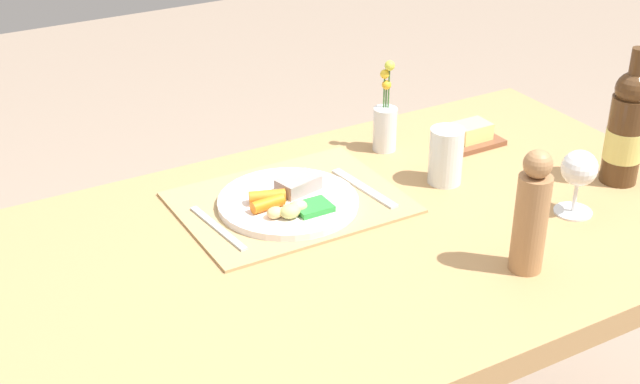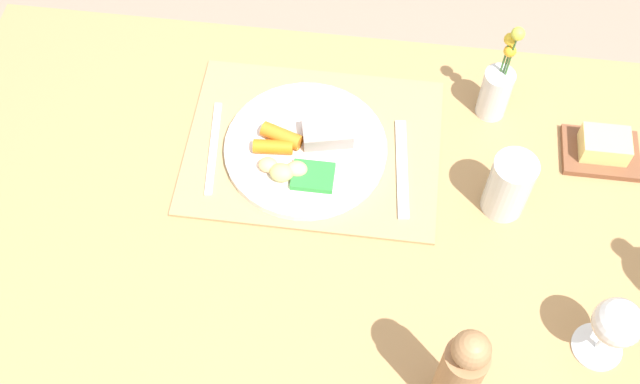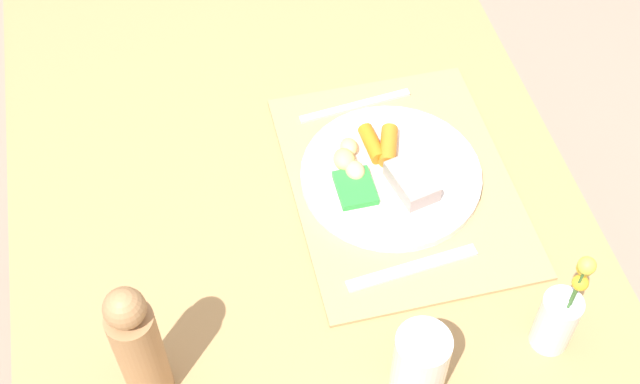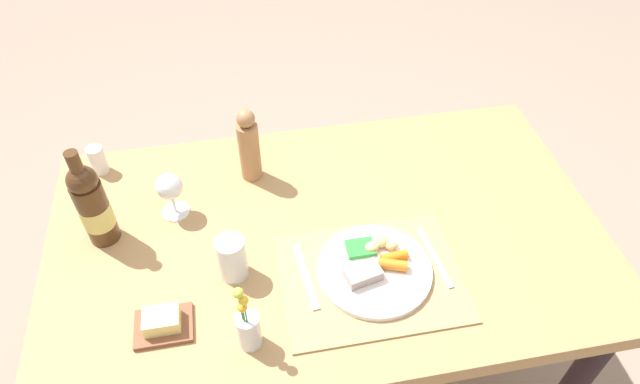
{
  "view_description": "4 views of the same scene",
  "coord_description": "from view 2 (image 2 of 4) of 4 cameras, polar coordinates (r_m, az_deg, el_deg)",
  "views": [
    {
      "loc": [
        0.8,
        1.21,
        1.62
      ],
      "look_at": [
        0.09,
        -0.02,
        0.85
      ],
      "focal_mm": 49.69,
      "sensor_mm": 36.0,
      "label": 1
    },
    {
      "loc": [
        -0.03,
        0.59,
        1.85
      ],
      "look_at": [
        0.05,
        -0.03,
        0.83
      ],
      "focal_mm": 43.05,
      "sensor_mm": 36.0,
      "label": 2
    },
    {
      "loc": [
        -0.7,
        0.15,
        1.81
      ],
      "look_at": [
        0.01,
        -0.02,
        0.87
      ],
      "focal_mm": 48.5,
      "sensor_mm": 36.0,
      "label": 3
    },
    {
      "loc": [
        -0.19,
        -0.92,
        1.87
      ],
      "look_at": [
        -0.0,
        0.09,
        0.82
      ],
      "focal_mm": 31.07,
      "sensor_mm": 36.0,
      "label": 4
    }
  ],
  "objects": [
    {
      "name": "dining_table",
      "position": [
        1.32,
        1.94,
        -4.93
      ],
      "size": [
        1.45,
        0.86,
        0.76
      ],
      "color": "tan",
      "rests_on": "ground_plane"
    },
    {
      "name": "fork",
      "position": [
        1.31,
        6.12,
        1.77
      ],
      "size": [
        0.04,
        0.2,
        0.0
      ],
      "primitive_type": "cube",
      "rotation": [
        0.0,
        0.0,
        0.1
      ],
      "color": "silver",
      "rests_on": "placemat"
    },
    {
      "name": "knife",
      "position": [
        1.34,
        -7.92,
        3.28
      ],
      "size": [
        0.03,
        0.19,
        0.0
      ],
      "primitive_type": "cube",
      "rotation": [
        0.0,
        0.0,
        0.11
      ],
      "color": "silver",
      "rests_on": "placemat"
    },
    {
      "name": "placemat",
      "position": [
        1.33,
        -0.5,
        3.44
      ],
      "size": [
        0.44,
        0.33,
        0.01
      ],
      "primitive_type": "cube",
      "color": "tan",
      "rests_on": "dining_table"
    },
    {
      "name": "dinner_plate",
      "position": [
        1.31,
        -1.13,
        3.24
      ],
      "size": [
        0.28,
        0.28,
        0.04
      ],
      "color": "white",
      "rests_on": "placemat"
    },
    {
      "name": "butter_dish",
      "position": [
        1.4,
        20.27,
        3.07
      ],
      "size": [
        0.13,
        0.1,
        0.05
      ],
      "color": "brown",
      "rests_on": "dining_table"
    },
    {
      "name": "pepper_mill",
      "position": [
        1.05,
        10.3,
        -13.24
      ],
      "size": [
        0.06,
        0.06,
        0.23
      ],
      "color": "#A8784D",
      "rests_on": "dining_table"
    },
    {
      "name": "flower_vase",
      "position": [
        1.37,
        13.0,
        7.51
      ],
      "size": [
        0.05,
        0.05,
        0.21
      ],
      "color": "silver",
      "rests_on": "dining_table"
    },
    {
      "name": "ground_plane",
      "position": [
        1.95,
        1.35,
        -13.81
      ],
      "size": [
        8.0,
        8.0,
        0.0
      ],
      "primitive_type": "plane",
      "color": "gray"
    },
    {
      "name": "water_tumbler",
      "position": [
        1.27,
        13.8,
        0.27
      ],
      "size": [
        0.07,
        0.07,
        0.12
      ],
      "color": "silver",
      "rests_on": "dining_table"
    },
    {
      "name": "wine_glass",
      "position": [
        1.16,
        21.17,
        -9.17
      ],
      "size": [
        0.08,
        0.08,
        0.13
      ],
      "color": "white",
      "rests_on": "dining_table"
    }
  ]
}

